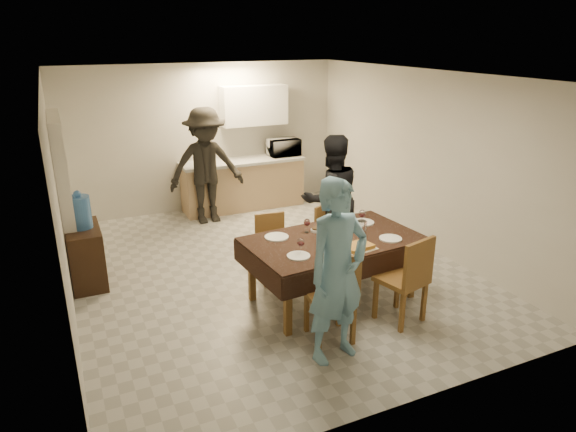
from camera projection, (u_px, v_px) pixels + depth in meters
name	position (u px, v px, depth m)	size (l,w,h in m)	color
floor	(269.00, 270.00, 7.06)	(5.00, 6.00, 0.02)	#ADACA8
ceiling	(266.00, 75.00, 6.19)	(5.00, 6.00, 0.02)	white
wall_back	(204.00, 138.00, 9.19)	(5.00, 0.02, 2.60)	beige
wall_front	(413.00, 271.00, 4.05)	(5.00, 0.02, 2.60)	beige
wall_left	(58.00, 204.00, 5.65)	(0.02, 6.00, 2.60)	beige
wall_right	(424.00, 160.00, 7.60)	(0.02, 6.00, 2.60)	beige
stub_partition	(65.00, 195.00, 6.79)	(0.15, 1.40, 2.10)	beige
kitchen_base_cabinet	(243.00, 185.00, 9.45)	(2.20, 0.60, 0.86)	tan
kitchen_worktop	(242.00, 161.00, 9.29)	(2.24, 0.64, 0.05)	beige
upper_cabinet	(254.00, 105.00, 9.21)	(1.20, 0.34, 0.70)	white
dining_table	(333.00, 241.00, 6.06)	(2.12, 1.34, 0.79)	black
chair_near_left	(335.00, 289.00, 5.20)	(0.52, 0.52, 0.56)	brown
chair_near_right	(408.00, 272.00, 5.55)	(0.57, 0.58, 0.56)	brown
chair_far_left	(276.00, 245.00, 6.53)	(0.44, 0.44, 0.47)	brown
chair_far_right	(338.00, 233.00, 6.88)	(0.53, 0.55, 0.48)	brown
console	(86.00, 255.00, 6.58)	(0.41, 0.82, 0.76)	#311D10
water_jug	(80.00, 212.00, 6.38)	(0.27, 0.27, 0.41)	#4179C6
wine_bottle	(328.00, 225.00, 6.02)	(0.08, 0.08, 0.32)	black
water_pitcher	(361.00, 228.00, 6.11)	(0.12, 0.12, 0.18)	white
savoury_tart	(358.00, 247.00, 5.75)	(0.38, 0.29, 0.05)	gold
salad_bowl	(348.00, 227.00, 6.31)	(0.16, 0.16, 0.06)	white
mushroom_dish	(319.00, 230.00, 6.26)	(0.19, 0.19, 0.03)	white
wine_glass_a	(301.00, 246.00, 5.59)	(0.08, 0.08, 0.19)	white
wine_glass_b	(362.00, 217.00, 6.44)	(0.09, 0.09, 0.20)	white
wine_glass_c	(307.00, 226.00, 6.20)	(0.08, 0.08, 0.18)	white
plate_near_left	(299.00, 256.00, 5.55)	(0.25, 0.25, 0.01)	white
plate_near_right	(391.00, 238.00, 6.02)	(0.27, 0.27, 0.02)	white
plate_far_left	(277.00, 237.00, 6.07)	(0.28, 0.28, 0.02)	white
plate_far_right	(363.00, 222.00, 6.54)	(0.28, 0.28, 0.02)	white
microwave	(284.00, 147.00, 9.55)	(0.57, 0.38, 0.31)	white
person_near	(337.00, 272.00, 4.89)	(0.68, 0.44, 1.85)	#6799B8
person_far	(331.00, 199.00, 7.12)	(0.88, 0.68, 1.80)	black
person_kitchen	(206.00, 166.00, 8.56)	(1.26, 0.72, 1.95)	black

